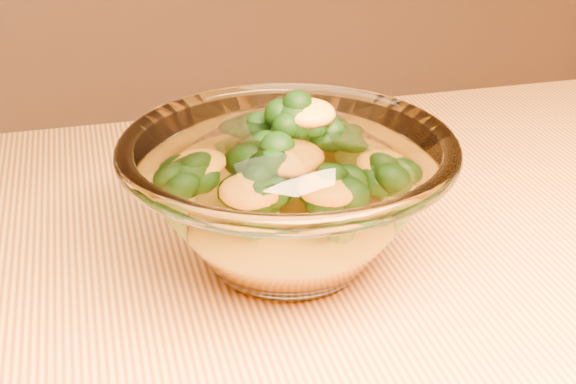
{
  "coord_description": "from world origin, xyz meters",
  "views": [
    {
      "loc": [
        -0.03,
        -0.33,
        1.04
      ],
      "look_at": [
        0.09,
        0.12,
        0.8
      ],
      "focal_mm": 50.0,
      "sensor_mm": 36.0,
      "label": 1
    }
  ],
  "objects": [
    {
      "name": "glass_bowl",
      "position": [
        0.09,
        0.12,
        0.8
      ],
      "size": [
        0.21,
        0.21,
        0.09
      ],
      "color": "white",
      "rests_on": "table"
    },
    {
      "name": "cheese_sauce",
      "position": [
        0.09,
        0.12,
        0.78
      ],
      "size": [
        0.12,
        0.12,
        0.03
      ],
      "primitive_type": "ellipsoid",
      "color": "orange",
      "rests_on": "glass_bowl"
    },
    {
      "name": "broccoli_heap",
      "position": [
        0.09,
        0.12,
        0.81
      ],
      "size": [
        0.14,
        0.13,
        0.08
      ],
      "color": "black",
      "rests_on": "cheese_sauce"
    }
  ]
}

